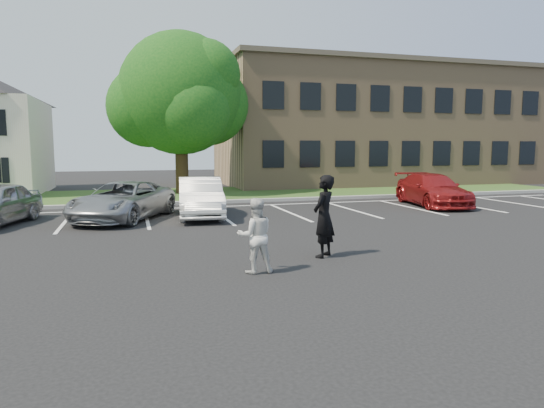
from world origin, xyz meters
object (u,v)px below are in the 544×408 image
object	(u,v)px
office_building	(374,126)
car_silver_minivan	(123,201)
tree	(182,97)
man_black_suit	(324,216)
man_white_shirt	(255,236)
car_white_sedan	(200,197)
car_red_compact	(432,190)

from	to	relation	value
office_building	car_silver_minivan	world-z (taller)	office_building
tree	man_black_suit	size ratio (longest dim) A/B	4.42
man_black_suit	car_silver_minivan	world-z (taller)	man_black_suit
man_white_shirt	car_white_sedan	xyz separation A→B (m)	(0.05, 8.53, -0.05)
car_white_sedan	office_building	bearing A→B (deg)	49.14
man_black_suit	man_white_shirt	xyz separation A→B (m)	(-1.95, -0.96, -0.20)
office_building	car_red_compact	distance (m)	14.66
office_building	man_white_shirt	bearing A→B (deg)	-123.26
car_red_compact	office_building	bearing A→B (deg)	81.68
office_building	tree	size ratio (longest dim) A/B	2.55
tree	car_white_sedan	xyz separation A→B (m)	(-0.33, -8.93, -4.61)
car_silver_minivan	car_white_sedan	size ratio (longest dim) A/B	1.11
tree	car_silver_minivan	bearing A→B (deg)	-109.50
car_silver_minivan	car_white_sedan	xyz separation A→B (m)	(2.81, -0.05, 0.05)
tree	car_red_compact	world-z (taller)	tree
man_black_suit	office_building	bearing A→B (deg)	-164.84
office_building	man_black_suit	bearing A→B (deg)	-120.75
man_black_suit	man_white_shirt	world-z (taller)	man_black_suit
office_building	man_black_suit	xyz separation A→B (m)	(-12.90, -21.69, -3.16)
man_black_suit	car_red_compact	size ratio (longest dim) A/B	0.41
car_silver_minivan	car_red_compact	world-z (taller)	car_red_compact
office_building	tree	xyz separation A→B (m)	(-14.47, -5.19, 1.19)
tree	office_building	bearing A→B (deg)	19.75
tree	man_white_shirt	bearing A→B (deg)	-91.28
man_black_suit	car_red_compact	bearing A→B (deg)	179.06
man_white_shirt	car_white_sedan	distance (m)	8.53
man_black_suit	car_white_sedan	world-z (taller)	man_black_suit
office_building	tree	distance (m)	15.42
tree	car_red_compact	xyz separation A→B (m)	(10.20, -8.40, -4.64)
car_silver_minivan	car_red_compact	distance (m)	13.35
man_black_suit	car_red_compact	world-z (taller)	man_black_suit
office_building	man_black_suit	distance (m)	25.44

